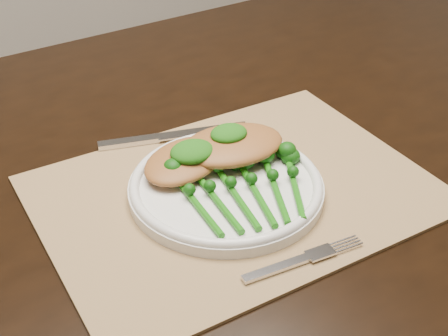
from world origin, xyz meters
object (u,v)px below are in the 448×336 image
dining_table (196,329)px  dinner_plate (226,186)px  broccolini_bundle (247,195)px  chicken_fillet_left (184,160)px  placemat (236,192)px

dining_table → dinner_plate: size_ratio=6.86×
broccolini_bundle → dining_table: bearing=102.7°
chicken_fillet_left → dinner_plate: bearing=-86.8°
chicken_fillet_left → broccolini_bundle: chicken_fillet_left is taller
dining_table → broccolini_bundle: (0.00, -0.16, 0.40)m
chicken_fillet_left → broccolini_bundle: (0.04, -0.09, -0.01)m
dinner_plate → broccolini_bundle: broccolini_bundle is taller
dinner_plate → chicken_fillet_left: bearing=119.5°
placemat → dinner_plate: size_ratio=1.97×
chicken_fillet_left → broccolini_bundle: bearing=-93.2°
dinner_plate → chicken_fillet_left: size_ratio=1.98×
dinner_plate → broccolini_bundle: 0.04m
dinner_plate → dining_table: bearing=87.4°
placemat → broccolini_bundle: 0.04m
placemat → dinner_plate: 0.02m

